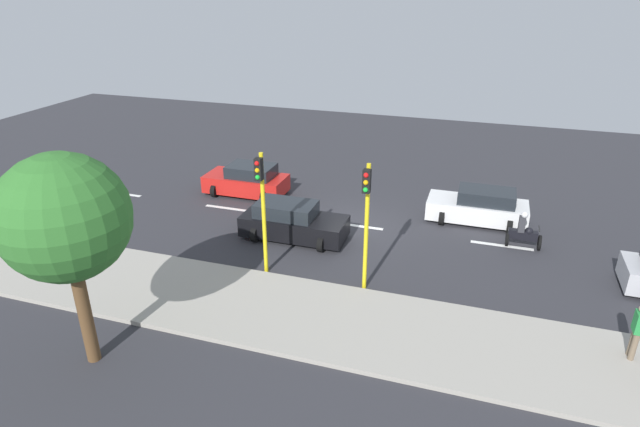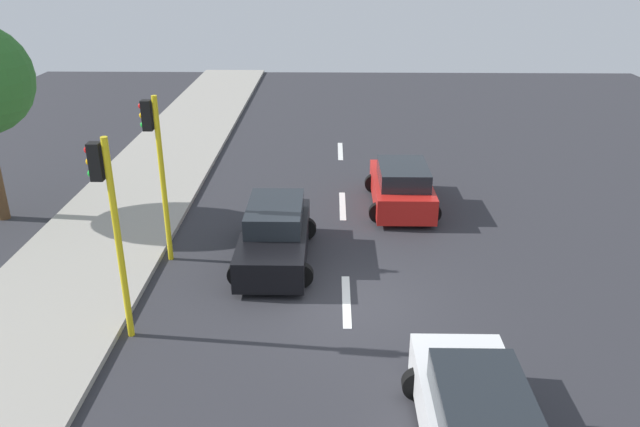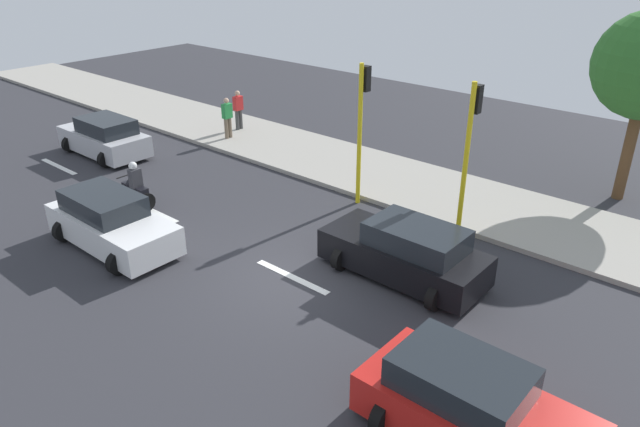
{
  "view_description": "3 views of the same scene",
  "coord_description": "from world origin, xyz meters",
  "px_view_note": "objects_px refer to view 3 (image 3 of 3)",
  "views": [
    {
      "loc": [
        19.98,
        4.86,
        9.76
      ],
      "look_at": [
        2.37,
        -0.84,
        1.47
      ],
      "focal_mm": 29.7,
      "sensor_mm": 36.0,
      "label": 1
    },
    {
      "loc": [
        0.4,
        12.94,
        7.81
      ],
      "look_at": [
        0.66,
        -1.53,
        1.63
      ],
      "focal_mm": 34.89,
      "sensor_mm": 36.0,
      "label": 2
    },
    {
      "loc": [
        -9.29,
        -8.92,
        7.99
      ],
      "look_at": [
        0.63,
        -0.4,
        1.7
      ],
      "focal_mm": 33.05,
      "sensor_mm": 36.0,
      "label": 3
    }
  ],
  "objects_px": {
    "pedestrian_by_tree": "(238,109)",
    "traffic_light_corner": "(362,114)",
    "car_silver": "(105,138)",
    "traffic_light_midblock": "(470,139)",
    "car_red": "(471,408)",
    "car_white": "(111,223)",
    "motorcycle": "(135,188)",
    "pedestrian_near_signal": "(227,117)",
    "car_black": "(406,252)"
  },
  "relations": [
    {
      "from": "car_black",
      "to": "traffic_light_corner",
      "type": "relative_size",
      "value": 0.94
    },
    {
      "from": "car_white",
      "to": "pedestrian_near_signal",
      "type": "relative_size",
      "value": 2.48
    },
    {
      "from": "car_black",
      "to": "traffic_light_corner",
      "type": "distance_m",
      "value": 5.22
    },
    {
      "from": "car_white",
      "to": "pedestrian_by_tree",
      "type": "relative_size",
      "value": 2.48
    },
    {
      "from": "traffic_light_midblock",
      "to": "car_silver",
      "type": "bearing_deg",
      "value": 101.91
    },
    {
      "from": "pedestrian_by_tree",
      "to": "traffic_light_corner",
      "type": "height_order",
      "value": "traffic_light_corner"
    },
    {
      "from": "car_black",
      "to": "traffic_light_midblock",
      "type": "height_order",
      "value": "traffic_light_midblock"
    },
    {
      "from": "car_red",
      "to": "pedestrian_by_tree",
      "type": "height_order",
      "value": "pedestrian_by_tree"
    },
    {
      "from": "traffic_light_midblock",
      "to": "motorcycle",
      "type": "bearing_deg",
      "value": 119.19
    },
    {
      "from": "motorcycle",
      "to": "traffic_light_corner",
      "type": "distance_m",
      "value": 7.53
    },
    {
      "from": "motorcycle",
      "to": "pedestrian_by_tree",
      "type": "height_order",
      "value": "pedestrian_by_tree"
    },
    {
      "from": "car_silver",
      "to": "car_white",
      "type": "bearing_deg",
      "value": -119.91
    },
    {
      "from": "car_silver",
      "to": "traffic_light_midblock",
      "type": "height_order",
      "value": "traffic_light_midblock"
    },
    {
      "from": "car_white",
      "to": "traffic_light_corner",
      "type": "xyz_separation_m",
      "value": [
        6.87,
        -3.43,
        2.22
      ]
    },
    {
      "from": "motorcycle",
      "to": "traffic_light_corner",
      "type": "height_order",
      "value": "traffic_light_corner"
    },
    {
      "from": "car_white",
      "to": "car_silver",
      "type": "xyz_separation_m",
      "value": [
        3.94,
        6.84,
        -0.0
      ]
    },
    {
      "from": "car_silver",
      "to": "traffic_light_corner",
      "type": "relative_size",
      "value": 0.89
    },
    {
      "from": "pedestrian_by_tree",
      "to": "traffic_light_corner",
      "type": "relative_size",
      "value": 0.38
    },
    {
      "from": "traffic_light_corner",
      "to": "car_silver",
      "type": "bearing_deg",
      "value": 105.94
    },
    {
      "from": "car_red",
      "to": "car_black",
      "type": "height_order",
      "value": "same"
    },
    {
      "from": "car_black",
      "to": "pedestrian_by_tree",
      "type": "bearing_deg",
      "value": 66.03
    },
    {
      "from": "car_white",
      "to": "pedestrian_near_signal",
      "type": "distance_m",
      "value": 9.33
    },
    {
      "from": "car_red",
      "to": "car_silver",
      "type": "xyz_separation_m",
      "value": [
        3.81,
        17.73,
        -0.0
      ]
    },
    {
      "from": "car_silver",
      "to": "traffic_light_midblock",
      "type": "xyz_separation_m",
      "value": [
        2.93,
        -13.9,
        2.22
      ]
    },
    {
      "from": "motorcycle",
      "to": "traffic_light_midblock",
      "type": "height_order",
      "value": "traffic_light_midblock"
    },
    {
      "from": "car_silver",
      "to": "traffic_light_midblock",
      "type": "relative_size",
      "value": 0.89
    },
    {
      "from": "car_red",
      "to": "car_silver",
      "type": "height_order",
      "value": "same"
    },
    {
      "from": "pedestrian_near_signal",
      "to": "car_black",
      "type": "bearing_deg",
      "value": -110.29
    },
    {
      "from": "car_silver",
      "to": "pedestrian_by_tree",
      "type": "bearing_deg",
      "value": -18.67
    },
    {
      "from": "pedestrian_near_signal",
      "to": "traffic_light_corner",
      "type": "xyz_separation_m",
      "value": [
        -1.32,
        -7.89,
        1.87
      ]
    },
    {
      "from": "car_silver",
      "to": "car_red",
      "type": "bearing_deg",
      "value": -102.13
    },
    {
      "from": "traffic_light_corner",
      "to": "car_white",
      "type": "bearing_deg",
      "value": 153.47
    },
    {
      "from": "car_white",
      "to": "car_red",
      "type": "bearing_deg",
      "value": -89.35
    },
    {
      "from": "car_white",
      "to": "motorcycle",
      "type": "xyz_separation_m",
      "value": [
        1.93,
        1.78,
        -0.07
      ]
    },
    {
      "from": "motorcycle",
      "to": "traffic_light_midblock",
      "type": "bearing_deg",
      "value": -60.81
    },
    {
      "from": "pedestrian_near_signal",
      "to": "pedestrian_by_tree",
      "type": "height_order",
      "value": "same"
    },
    {
      "from": "traffic_light_corner",
      "to": "pedestrian_by_tree",
      "type": "bearing_deg",
      "value": 73.89
    },
    {
      "from": "car_black",
      "to": "car_red",
      "type": "bearing_deg",
      "value": -135.12
    },
    {
      "from": "car_red",
      "to": "car_silver",
      "type": "distance_m",
      "value": 18.14
    },
    {
      "from": "car_silver",
      "to": "motorcycle",
      "type": "height_order",
      "value": "motorcycle"
    },
    {
      "from": "motorcycle",
      "to": "pedestrian_by_tree",
      "type": "distance_m",
      "value": 8.07
    },
    {
      "from": "car_red",
      "to": "traffic_light_corner",
      "type": "xyz_separation_m",
      "value": [
        6.74,
        7.46,
        2.22
      ]
    },
    {
      "from": "car_silver",
      "to": "traffic_light_corner",
      "type": "xyz_separation_m",
      "value": [
        2.93,
        -10.27,
        2.22
      ]
    },
    {
      "from": "car_black",
      "to": "pedestrian_near_signal",
      "type": "relative_size",
      "value": 2.51
    },
    {
      "from": "traffic_light_corner",
      "to": "motorcycle",
      "type": "bearing_deg",
      "value": 133.48
    },
    {
      "from": "car_red",
      "to": "pedestrian_near_signal",
      "type": "relative_size",
      "value": 2.33
    },
    {
      "from": "car_silver",
      "to": "car_black",
      "type": "bearing_deg",
      "value": -90.09
    },
    {
      "from": "car_black",
      "to": "motorcycle",
      "type": "height_order",
      "value": "motorcycle"
    },
    {
      "from": "car_white",
      "to": "motorcycle",
      "type": "distance_m",
      "value": 2.62
    },
    {
      "from": "car_black",
      "to": "motorcycle",
      "type": "relative_size",
      "value": 2.77
    }
  ]
}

